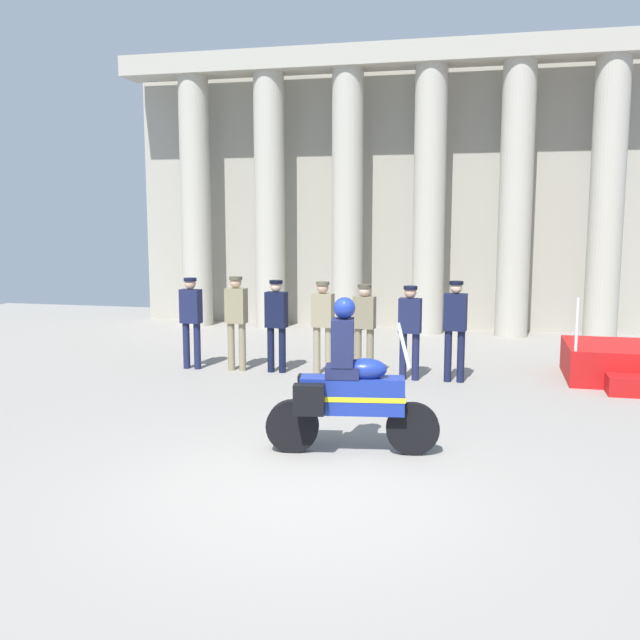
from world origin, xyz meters
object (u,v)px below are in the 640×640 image
object	(u,v)px
officer_in_row_0	(191,315)
officer_in_row_4	(364,323)
reviewing_stand	(638,365)
officer_in_row_2	(276,318)
motorcycle_with_rider	(346,389)
officer_in_row_5	(410,325)
officer_in_row_1	(236,315)
officer_in_row_3	(323,320)
officer_in_row_6	(455,323)

from	to	relation	value
officer_in_row_0	officer_in_row_4	world-z (taller)	officer_in_row_0
reviewing_stand	officer_in_row_2	distance (m)	6.43
reviewing_stand	officer_in_row_0	distance (m)	8.07
motorcycle_with_rider	officer_in_row_2	bearing A→B (deg)	107.97
reviewing_stand	officer_in_row_4	bearing A→B (deg)	-170.72
officer_in_row_5	officer_in_row_4	bearing A→B (deg)	3.99
officer_in_row_0	officer_in_row_5	xyz separation A→B (m)	(4.11, -0.01, -0.04)
reviewing_stand	officer_in_row_1	bearing A→B (deg)	-174.13
officer_in_row_4	officer_in_row_5	bearing A→B (deg)	-176.01
officer_in_row_4	motorcycle_with_rider	xyz separation A→B (m)	(0.51, -4.19, -0.19)
officer_in_row_2	officer_in_row_3	bearing A→B (deg)	-173.05
officer_in_row_1	officer_in_row_6	world-z (taller)	officer_in_row_1
officer_in_row_4	officer_in_row_6	size ratio (longest dim) A/B	0.95
officer_in_row_0	motorcycle_with_rider	xyz separation A→B (m)	(3.81, -4.19, -0.22)
officer_in_row_2	reviewing_stand	bearing A→B (deg)	-168.78
officer_in_row_5	motorcycle_with_rider	world-z (taller)	motorcycle_with_rider
motorcycle_with_rider	officer_in_row_4	bearing A→B (deg)	88.04
officer_in_row_6	officer_in_row_2	bearing A→B (deg)	3.85
officer_in_row_1	officer_in_row_2	distance (m)	0.77
reviewing_stand	officer_in_row_2	world-z (taller)	officer_in_row_2
officer_in_row_3	officer_in_row_4	bearing A→B (deg)	178.27
officer_in_row_3	officer_in_row_5	distance (m)	1.59
officer_in_row_0	officer_in_row_4	xyz separation A→B (m)	(3.30, 0.00, -0.03)
reviewing_stand	officer_in_row_4	size ratio (longest dim) A/B	1.44
reviewing_stand	officer_in_row_3	distance (m)	5.57
officer_in_row_2	officer_in_row_3	distance (m)	0.87
reviewing_stand	officer_in_row_3	xyz separation A→B (m)	(-5.48, -0.68, 0.70)
officer_in_row_3	motorcycle_with_rider	world-z (taller)	motorcycle_with_rider
officer_in_row_6	officer_in_row_3	bearing A→B (deg)	2.72
officer_in_row_0	officer_in_row_6	xyz separation A→B (m)	(4.88, 0.00, 0.02)
officer_in_row_4	motorcycle_with_rider	world-z (taller)	motorcycle_with_rider
officer_in_row_1	officer_in_row_5	xyz separation A→B (m)	(3.22, -0.05, -0.06)
officer_in_row_5	officer_in_row_6	distance (m)	0.78
officer_in_row_3	officer_in_row_6	xyz separation A→B (m)	(2.36, -0.09, 0.04)
officer_in_row_5	reviewing_stand	bearing A→B (deg)	-163.84
reviewing_stand	officer_in_row_6	distance (m)	3.29
officer_in_row_0	officer_in_row_6	bearing A→B (deg)	-175.13
officer_in_row_4	officer_in_row_6	distance (m)	1.59
reviewing_stand	officer_in_row_6	world-z (taller)	officer_in_row_6
officer_in_row_2	motorcycle_with_rider	xyz separation A→B (m)	(2.16, -4.25, -0.21)
officer_in_row_0	officer_in_row_2	distance (m)	1.65
officer_in_row_0	officer_in_row_3	bearing A→B (deg)	-173.10
officer_in_row_0	motorcycle_with_rider	bearing A→B (deg)	137.08
officer_in_row_2	officer_in_row_5	size ratio (longest dim) A/B	1.03
officer_in_row_4	officer_in_row_3	bearing A→B (deg)	-1.73
officer_in_row_0	reviewing_stand	bearing A→B (deg)	-169.67
officer_in_row_0	officer_in_row_2	world-z (taller)	officer_in_row_0
officer_in_row_4	motorcycle_with_rider	distance (m)	4.23
reviewing_stand	officer_in_row_2	bearing A→B (deg)	-173.60
officer_in_row_3	officer_in_row_4	distance (m)	0.78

